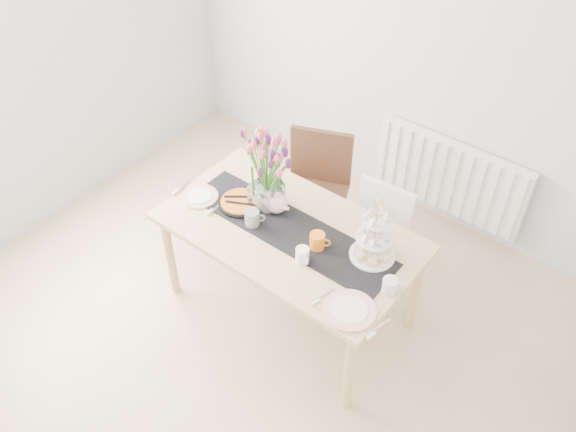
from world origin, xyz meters
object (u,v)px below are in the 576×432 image
Objects in this scene: mug_grey at (252,218)px; plate_right at (350,310)px; dining_table at (289,238)px; mug_white at (302,255)px; radiator at (450,177)px; tart_tin at (241,203)px; teapot at (277,203)px; mug_orange at (317,241)px; chair_white at (376,232)px; tulip_vase at (265,163)px; plate_left at (200,197)px; chair_brown at (317,183)px; cake_stand at (374,243)px; cream_jug at (390,285)px.

mug_grey is 0.38× the size of plate_right.
dining_table is 0.30m from mug_white.
radiator is 1.69m from tart_tin.
mug_orange is (0.39, -0.10, -0.01)m from teapot.
mug_orange is at bearing -101.24° from chair_white.
plate_left is (-0.39, -0.21, -0.34)m from tulip_vase.
mug_white is (0.50, -0.84, 0.27)m from chair_brown.
cake_stand is (0.52, 0.12, 0.19)m from dining_table.
mug_orange reaches higher than radiator.
dining_table is at bearing 171.76° from mug_white.
cream_jug is at bearing 40.55° from mug_white.
dining_table is at bearing -121.54° from chair_white.
chair_brown reaches higher than mug_white.
dining_table is 0.71m from plate_right.
tart_tin is (-0.11, -0.69, 0.24)m from chair_brown.
mug_white is at bearing -137.14° from cake_stand.
teapot is (-0.69, -0.04, -0.04)m from cake_stand.
teapot is 0.91m from cream_jug.
chair_white is 1.29× the size of tulip_vase.
tart_tin is 0.21m from mug_grey.
mug_grey is at bearing -107.29° from chair_brown.
mug_white is 0.40× the size of plate_left.
dining_table is 0.40m from tart_tin.
dining_table is at bearing -14.04° from teapot.
radiator is 1.52m from dining_table.
plate_left is (-0.48, -0.20, -0.06)m from teapot.
tulip_vase reaches higher than dining_table.
plate_left is at bearing -144.74° from teapot.
teapot is 0.92× the size of plate_left.
plate_left is 1.30m from plate_right.
chair_brown is at bearing -131.90° from radiator.
dining_table is at bearing 10.83° from plate_left.
plate_right is at bearing -7.58° from plate_left.
tart_tin is at bearing -178.17° from dining_table.
cream_jug is (1.02, -0.72, 0.26)m from chair_brown.
plate_right is at bearing -72.44° from chair_white.
tart_tin is 2.63× the size of mug_grey.
cake_stand reaches higher than tart_tin.
cake_stand reaches higher than radiator.
chair_brown is 0.74m from tart_tin.
mug_white is at bearing -27.56° from tulip_vase.
tulip_vase is at bearing 28.70° from plate_left.
teapot is 0.77× the size of plate_right.
radiator is 1.91m from plate_left.
plate_right is (0.43, -0.14, -0.04)m from mug_white.
plate_right is at bearing -12.79° from teapot.
plate_right is (0.65, -0.29, 0.08)m from dining_table.
mug_orange is at bearing -97.09° from radiator.
tulip_vase reaches higher than plate_right.
chair_brown is (-0.69, -0.76, 0.08)m from radiator.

